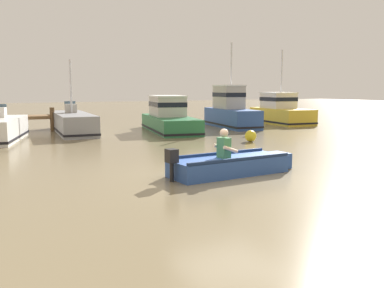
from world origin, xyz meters
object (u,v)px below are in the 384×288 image
object	(u,v)px
rowboat_with_person	(231,164)
moored_boat_green	(169,118)
moored_boat_blue	(231,111)
moored_boat_grey	(73,123)
mooring_buoy	(251,136)
moored_boat_yellow	(281,112)

from	to	relation	value
rowboat_with_person	moored_boat_green	xyz separation A→B (m)	(2.90, 10.79, 0.42)
moored_boat_green	moored_boat_blue	bearing A→B (deg)	7.33
moored_boat_grey	moored_boat_green	size ratio (longest dim) A/B	1.01
moored_boat_grey	moored_boat_blue	bearing A→B (deg)	-5.87
rowboat_with_person	mooring_buoy	size ratio (longest dim) A/B	7.77
moored_boat_blue	moored_boat_yellow	bearing A→B (deg)	9.10
moored_boat_blue	mooring_buoy	bearing A→B (deg)	-114.50
moored_boat_green	moored_boat_yellow	world-z (taller)	moored_boat_yellow
rowboat_with_person	moored_boat_green	world-z (taller)	moored_boat_green
moored_boat_grey	mooring_buoy	xyz separation A→B (m)	(5.92, -6.98, -0.23)
moored_boat_green	moored_boat_yellow	distance (m)	8.25
moored_boat_green	mooring_buoy	bearing A→B (deg)	-76.85
moored_boat_yellow	mooring_buoy	xyz separation A→B (m)	(-6.86, -6.74, -0.50)
moored_boat_green	moored_boat_yellow	size ratio (longest dim) A/B	1.29
moored_boat_yellow	mooring_buoy	distance (m)	9.63
moored_boat_grey	moored_boat_green	world-z (taller)	moored_boat_grey
moored_boat_grey	moored_boat_yellow	distance (m)	12.79
rowboat_with_person	moored_boat_yellow	xyz separation A→B (m)	(11.06, 11.97, 0.49)
rowboat_with_person	moored_boat_blue	size ratio (longest dim) A/B	0.74
rowboat_with_person	moored_boat_yellow	world-z (taller)	moored_boat_yellow
moored_boat_grey	moored_boat_green	bearing A→B (deg)	-17.04
moored_boat_blue	moored_boat_yellow	world-z (taller)	moored_boat_blue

